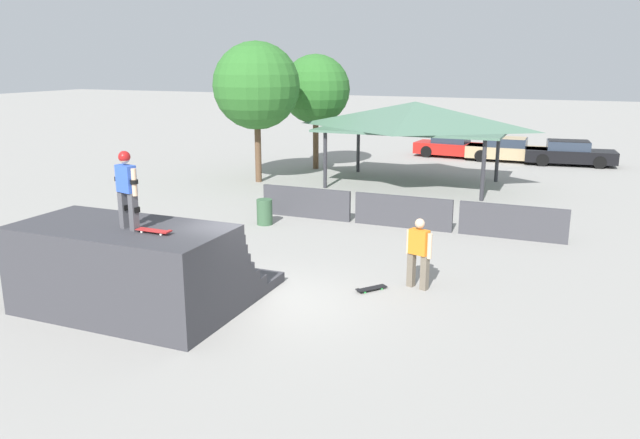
# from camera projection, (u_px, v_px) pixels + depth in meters

# --- Properties ---
(ground_plane) EXTENTS (160.00, 160.00, 0.00)m
(ground_plane) POSITION_uv_depth(u_px,v_px,m) (262.00, 305.00, 13.93)
(ground_plane) COLOR gray
(quarter_pipe_ramp) EXTENTS (4.65, 4.17, 1.92)m
(quarter_pipe_ramp) POSITION_uv_depth(u_px,v_px,m) (135.00, 270.00, 13.62)
(quarter_pipe_ramp) COLOR #38383D
(quarter_pipe_ramp) RESTS_ON ground
(skater_on_deck) EXTENTS (0.70, 0.33, 1.62)m
(skater_on_deck) POSITION_uv_depth(u_px,v_px,m) (127.00, 185.00, 12.60)
(skater_on_deck) COLOR #4C4C51
(skater_on_deck) RESTS_ON quarter_pipe_ramp
(skateboard_on_deck) EXTENTS (0.78, 0.22, 0.09)m
(skateboard_on_deck) POSITION_uv_depth(u_px,v_px,m) (155.00, 231.00, 12.50)
(skateboard_on_deck) COLOR silver
(skateboard_on_deck) RESTS_ON quarter_pipe_ramp
(bystander_walking) EXTENTS (0.69, 0.36, 1.72)m
(bystander_walking) POSITION_uv_depth(u_px,v_px,m) (419.00, 250.00, 14.72)
(bystander_walking) COLOR #6B6051
(bystander_walking) RESTS_ON ground
(skateboard_on_ground) EXTENTS (0.64, 0.75, 0.09)m
(skateboard_on_ground) POSITION_uv_depth(u_px,v_px,m) (370.00, 288.00, 14.75)
(skateboard_on_ground) COLOR green
(skateboard_on_ground) RESTS_ON ground
(barrier_fence) EXTENTS (10.10, 0.12, 1.05)m
(barrier_fence) POSITION_uv_depth(u_px,v_px,m) (403.00, 212.00, 20.20)
(barrier_fence) COLOR #3D3D42
(barrier_fence) RESTS_ON ground
(pavilion_shelter) EXTENTS (7.70, 4.99, 3.59)m
(pavilion_shelter) POSITION_uv_depth(u_px,v_px,m) (415.00, 116.00, 26.55)
(pavilion_shelter) COLOR #2D2D33
(pavilion_shelter) RESTS_ON ground
(tree_beside_pavilion) EXTENTS (3.77, 3.77, 6.10)m
(tree_beside_pavilion) POSITION_uv_depth(u_px,v_px,m) (256.00, 86.00, 26.91)
(tree_beside_pavilion) COLOR brown
(tree_beside_pavilion) RESTS_ON ground
(tree_far_back) EXTENTS (3.35, 3.35, 5.59)m
(tree_far_back) POSITION_uv_depth(u_px,v_px,m) (316.00, 89.00, 30.34)
(tree_far_back) COLOR brown
(tree_far_back) RESTS_ON ground
(trash_bin) EXTENTS (0.52, 0.52, 0.85)m
(trash_bin) POSITION_uv_depth(u_px,v_px,m) (265.00, 212.00, 20.60)
(trash_bin) COLOR #385B3D
(trash_bin) RESTS_ON ground
(parked_car_red) EXTENTS (4.19, 2.08, 1.27)m
(parked_car_red) POSITION_uv_depth(u_px,v_px,m) (452.00, 146.00, 34.89)
(parked_car_red) COLOR red
(parked_car_red) RESTS_ON ground
(parked_car_tan) EXTENTS (4.37, 1.77, 1.27)m
(parked_car_tan) POSITION_uv_depth(u_px,v_px,m) (508.00, 150.00, 33.45)
(parked_car_tan) COLOR tan
(parked_car_tan) RESTS_ON ground
(parked_car_black) EXTENTS (4.61, 2.16, 1.27)m
(parked_car_black) POSITION_uv_depth(u_px,v_px,m) (569.00, 153.00, 32.20)
(parked_car_black) COLOR black
(parked_car_black) RESTS_ON ground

